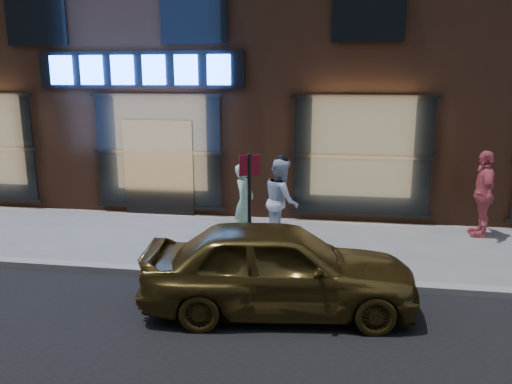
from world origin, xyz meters
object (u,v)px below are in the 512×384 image
at_px(man_bowtie, 244,202).
at_px(gold_sedan, 279,267).
at_px(passerby, 483,194).
at_px(sign_post, 249,205).
at_px(man_cap, 281,200).

xyz_separation_m(man_bowtie, gold_sedan, (1.12, -3.33, -0.13)).
xyz_separation_m(passerby, sign_post, (-4.63, -3.21, 0.38)).
bearing_deg(passerby, gold_sedan, -38.86).
bearing_deg(man_cap, sign_post, 157.45).
xyz_separation_m(man_cap, gold_sedan, (0.31, -3.24, -0.21)).
bearing_deg(man_bowtie, sign_post, -158.66).
bearing_deg(passerby, man_bowtie, -75.05).
height_order(man_bowtie, sign_post, sign_post).
xyz_separation_m(man_bowtie, passerby, (5.11, 1.02, 0.13)).
distance_m(man_cap, sign_post, 2.17).
relative_size(man_cap, passerby, 0.95).
relative_size(man_cap, gold_sedan, 0.45).
bearing_deg(sign_post, passerby, 10.59).
distance_m(man_bowtie, sign_post, 2.30).
bearing_deg(man_cap, gold_sedan, 171.61).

